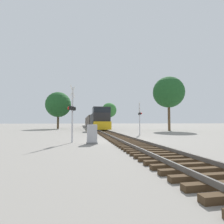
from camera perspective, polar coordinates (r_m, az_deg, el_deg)
The scene contains 9 objects.
ground_plane at distance 15.22m, azimuth 3.40°, elevation -9.17°, with size 400.00×400.00×0.00m, color gray.
rail_track_bed at distance 15.21m, azimuth 3.40°, elevation -8.66°, with size 2.60×160.00×0.31m.
freight_train at distance 57.19m, azimuth -6.61°, elevation -3.04°, with size 2.98×58.63×4.20m.
crossing_signal_near at distance 13.68m, azimuth -12.92°, elevation 0.73°, with size 0.60×1.00×4.38m.
crossing_signal_far at distance 21.63m, azimuth 9.05°, elevation -1.07°, with size 0.46×1.02×4.03m.
relay_cabinet at distance 12.67m, azimuth -6.56°, elevation -7.25°, with size 0.78×0.54×1.38m.
tree_far_right at distance 34.24m, azimuth 17.99°, elevation 6.14°, with size 5.75×5.75×10.00m.
tree_mid_background at distance 43.37m, azimuth -17.13°, elevation 2.31°, with size 5.95×5.95×8.71m.
tree_deep_background at distance 67.90m, azimuth -0.91°, elevation 0.59°, with size 5.71×5.71×9.10m.
Camera 1 is at (-3.54, -14.73, 1.54)m, focal length 28.00 mm.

